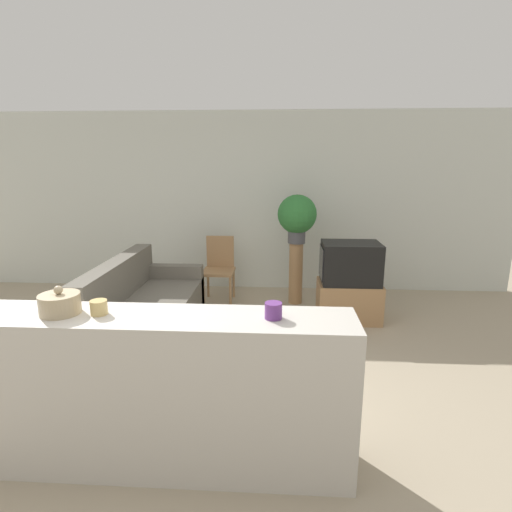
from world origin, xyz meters
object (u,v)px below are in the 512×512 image
object	(u,v)px
wooden_chair	(219,266)
decorative_bowl	(60,304)
potted_plant	(297,216)
television	(350,263)
couch	(145,312)

from	to	relation	value
wooden_chair	decorative_bowl	bearing A→B (deg)	-98.47
wooden_chair	potted_plant	world-z (taller)	potted_plant
potted_plant	television	bearing A→B (deg)	-41.70
decorative_bowl	television	bearing A→B (deg)	49.60
television	potted_plant	distance (m)	1.00
television	wooden_chair	bearing A→B (deg)	159.78
couch	wooden_chair	bearing A→B (deg)	65.00
television	decorative_bowl	distance (m)	3.45
potted_plant	decorative_bowl	size ratio (longest dim) A/B	2.72
potted_plant	decorative_bowl	bearing A→B (deg)	-116.35
wooden_chair	couch	bearing A→B (deg)	-115.00
television	decorative_bowl	size ratio (longest dim) A/B	2.95
couch	potted_plant	distance (m)	2.36
couch	potted_plant	xyz separation A→B (m)	(1.73, 1.30, 0.93)
couch	decorative_bowl	size ratio (longest dim) A/B	7.71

